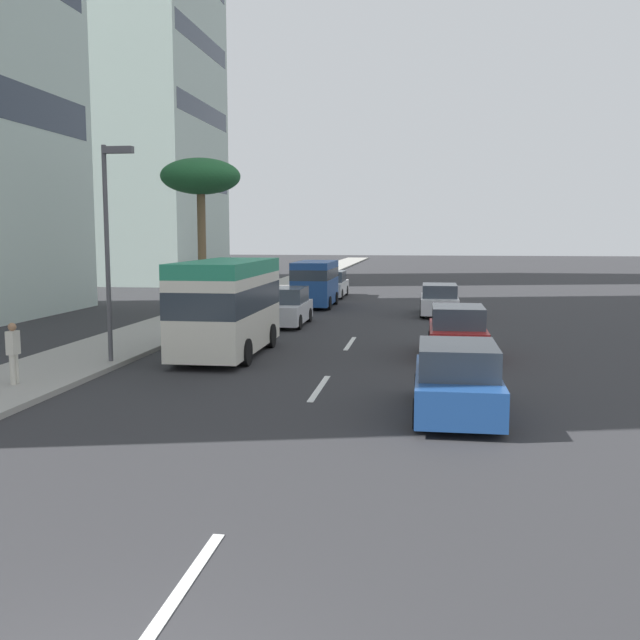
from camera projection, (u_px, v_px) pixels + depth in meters
The scene contains 16 objects.
ground_plane at pixel (371, 313), 36.52m from camera, with size 198.00×198.00×0.00m, color #2D2D30.
sidewalk_right at pixel (216, 310), 37.66m from camera, with size 162.00×3.37×0.15m, color #9E9B93.
lane_stripe_near at pixel (179, 593), 8.09m from camera, with size 3.20×0.16×0.01m, color silver.
lane_stripe_mid at pixel (319, 388), 18.84m from camera, with size 3.20×0.16×0.01m, color silver.
lane_stripe_far at pixel (350, 343), 26.51m from camera, with size 3.20×0.16×0.01m, color silver.
car_lead at pixel (439, 300), 35.68m from camera, with size 4.53×1.86×1.55m.
minibus_second at pixel (227, 304), 23.78m from camera, with size 6.29×2.38×3.14m.
car_third at pixel (457, 381), 15.97m from camera, with size 4.33×1.89×1.63m.
car_fourth at pixel (330, 285), 45.84m from camera, with size 4.78×1.93×1.65m.
van_fifth at pixel (315, 281), 39.60m from camera, with size 4.87×2.12×2.50m.
car_sixth at pixel (457, 333), 23.67m from camera, with size 4.15×1.86×1.68m.
car_seventh at pixel (286, 308), 31.77m from camera, with size 4.30×1.80×1.65m.
pedestrian_mid_block at pixel (13, 351), 18.54m from camera, with size 0.33×0.24×1.60m.
palm_tree at pixel (201, 179), 34.92m from camera, with size 3.86×3.86×7.49m.
street_lamp at pixel (110, 229), 21.55m from camera, with size 0.24×0.97×6.47m.
office_tower_far at pixel (128, 95), 59.96m from camera, with size 14.49×13.12×30.99m.
Camera 1 is at (-4.79, -2.67, 4.02)m, focal length 40.53 mm.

